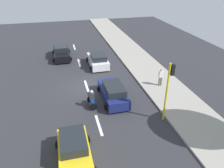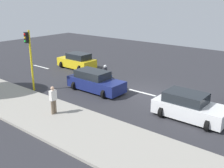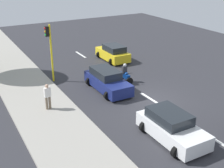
# 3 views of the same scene
# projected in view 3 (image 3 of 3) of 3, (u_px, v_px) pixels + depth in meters

# --- Properties ---
(ground_plane) EXTENTS (40.00, 60.00, 0.10)m
(ground_plane) POSITION_uv_depth(u_px,v_px,m) (151.00, 100.00, 20.72)
(ground_plane) COLOR #2D2D33
(sidewalk) EXTENTS (4.00, 60.00, 0.15)m
(sidewalk) POSITION_uv_depth(u_px,v_px,m) (54.00, 123.00, 17.51)
(sidewalk) COLOR #9E998E
(sidewalk) RESTS_ON ground
(lane_stripe_far_north) EXTENTS (0.20, 2.40, 0.01)m
(lane_stripe_far_north) POSITION_uv_depth(u_px,v_px,m) (81.00, 55.00, 30.36)
(lane_stripe_far_north) COLOR white
(lane_stripe_far_north) RESTS_ON ground
(lane_stripe_north) EXTENTS (0.20, 2.40, 0.01)m
(lane_stripe_north) POSITION_uv_depth(u_px,v_px,m) (109.00, 73.00, 25.53)
(lane_stripe_north) COLOR white
(lane_stripe_north) RESTS_ON ground
(lane_stripe_mid) EXTENTS (0.20, 2.40, 0.01)m
(lane_stripe_mid) POSITION_uv_depth(u_px,v_px,m) (151.00, 99.00, 20.70)
(lane_stripe_mid) COLOR white
(lane_stripe_mid) RESTS_ON ground
(lane_stripe_south) EXTENTS (0.20, 2.40, 0.01)m
(lane_stripe_south) POSITION_uv_depth(u_px,v_px,m) (218.00, 142.00, 15.87)
(lane_stripe_south) COLOR white
(lane_stripe_south) RESTS_ON ground
(car_dark_blue) EXTENTS (2.17, 4.46, 1.52)m
(car_dark_blue) POSITION_uv_depth(u_px,v_px,m) (107.00, 81.00, 21.95)
(car_dark_blue) COLOR navy
(car_dark_blue) RESTS_ON ground
(car_yellow_cab) EXTENTS (2.18, 3.82, 1.52)m
(car_yellow_cab) POSITION_uv_depth(u_px,v_px,m) (113.00, 53.00, 28.41)
(car_yellow_cab) COLOR yellow
(car_yellow_cab) RESTS_ON ground
(car_white) EXTENTS (2.30, 4.12, 1.52)m
(car_white) POSITION_uv_depth(u_px,v_px,m) (172.00, 127.00, 15.89)
(car_white) COLOR white
(car_white) RESTS_ON ground
(motorcycle) EXTENTS (0.60, 1.30, 1.53)m
(motorcycle) POSITION_uv_depth(u_px,v_px,m) (125.00, 75.00, 23.31)
(motorcycle) COLOR black
(motorcycle) RESTS_ON ground
(pedestrian_near_signal) EXTENTS (0.40, 0.24, 1.69)m
(pedestrian_near_signal) POSITION_uv_depth(u_px,v_px,m) (48.00, 96.00, 18.70)
(pedestrian_near_signal) COLOR #72604C
(pedestrian_near_signal) RESTS_ON sidewalk
(traffic_light_corner) EXTENTS (0.49, 0.24, 4.50)m
(traffic_light_corner) POSITION_uv_depth(u_px,v_px,m) (50.00, 45.00, 22.63)
(traffic_light_corner) COLOR yellow
(traffic_light_corner) RESTS_ON ground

